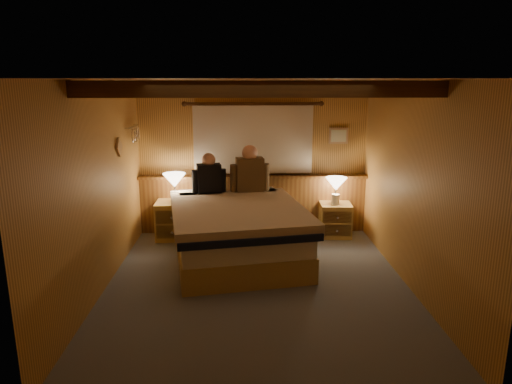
{
  "coord_description": "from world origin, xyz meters",
  "views": [
    {
      "loc": [
        -0.17,
        -5.06,
        2.38
      ],
      "look_at": [
        -0.0,
        0.4,
        1.05
      ],
      "focal_mm": 32.0,
      "sensor_mm": 36.0,
      "label": 1
    }
  ],
  "objects_px": {
    "nightstand_left": "(174,220)",
    "person_left": "(209,176)",
    "lamp_left": "(174,182)",
    "lamp_right": "(336,186)",
    "duffel_bag": "(197,236)",
    "person_right": "(250,172)",
    "bed": "(237,231)",
    "nightstand_right": "(335,220)"
  },
  "relations": [
    {
      "from": "nightstand_left",
      "to": "person_left",
      "type": "xyz_separation_m",
      "value": [
        0.57,
        -0.1,
        0.71
      ]
    },
    {
      "from": "lamp_left",
      "to": "lamp_right",
      "type": "relative_size",
      "value": 1.06
    },
    {
      "from": "nightstand_left",
      "to": "lamp_right",
      "type": "height_order",
      "value": "lamp_right"
    },
    {
      "from": "lamp_right",
      "to": "duffel_bag",
      "type": "distance_m",
      "value": 2.25
    },
    {
      "from": "person_right",
      "to": "duffel_bag",
      "type": "distance_m",
      "value": 1.24
    },
    {
      "from": "person_left",
      "to": "duffel_bag",
      "type": "xyz_separation_m",
      "value": [
        -0.18,
        -0.26,
        -0.86
      ]
    },
    {
      "from": "bed",
      "to": "lamp_right",
      "type": "bearing_deg",
      "value": 19.15
    },
    {
      "from": "nightstand_left",
      "to": "lamp_left",
      "type": "bearing_deg",
      "value": -32.15
    },
    {
      "from": "duffel_bag",
      "to": "lamp_left",
      "type": "bearing_deg",
      "value": 145.34
    },
    {
      "from": "nightstand_right",
      "to": "lamp_right",
      "type": "xyz_separation_m",
      "value": [
        -0.02,
        -0.03,
        0.56
      ]
    },
    {
      "from": "nightstand_left",
      "to": "duffel_bag",
      "type": "bearing_deg",
      "value": -42.82
    },
    {
      "from": "lamp_left",
      "to": "nightstand_left",
      "type": "bearing_deg",
      "value": 148.64
    },
    {
      "from": "nightstand_left",
      "to": "person_left",
      "type": "relative_size",
      "value": 0.93
    },
    {
      "from": "person_left",
      "to": "nightstand_right",
      "type": "bearing_deg",
      "value": -7.75
    },
    {
      "from": "lamp_left",
      "to": "person_right",
      "type": "relative_size",
      "value": 0.62
    },
    {
      "from": "nightstand_left",
      "to": "lamp_left",
      "type": "relative_size",
      "value": 1.29
    },
    {
      "from": "bed",
      "to": "lamp_right",
      "type": "distance_m",
      "value": 1.79
    },
    {
      "from": "lamp_right",
      "to": "duffel_bag",
      "type": "xyz_separation_m",
      "value": [
        -2.12,
        -0.34,
        -0.68
      ]
    },
    {
      "from": "bed",
      "to": "duffel_bag",
      "type": "height_order",
      "value": "bed"
    },
    {
      "from": "bed",
      "to": "nightstand_left",
      "type": "bearing_deg",
      "value": 129.08
    },
    {
      "from": "nightstand_right",
      "to": "duffel_bag",
      "type": "xyz_separation_m",
      "value": [
        -2.13,
        -0.38,
        -0.12
      ]
    },
    {
      "from": "person_left",
      "to": "person_right",
      "type": "relative_size",
      "value": 0.85
    },
    {
      "from": "duffel_bag",
      "to": "lamp_right",
      "type": "bearing_deg",
      "value": 17.57
    },
    {
      "from": "bed",
      "to": "person_right",
      "type": "relative_size",
      "value": 3.38
    },
    {
      "from": "lamp_right",
      "to": "person_right",
      "type": "distance_m",
      "value": 1.35
    },
    {
      "from": "nightstand_right",
      "to": "person_right",
      "type": "xyz_separation_m",
      "value": [
        -1.34,
        -0.04,
        0.78
      ]
    },
    {
      "from": "person_left",
      "to": "duffel_bag",
      "type": "distance_m",
      "value": 0.91
    },
    {
      "from": "nightstand_left",
      "to": "nightstand_right",
      "type": "distance_m",
      "value": 2.53
    },
    {
      "from": "person_left",
      "to": "nightstand_left",
      "type": "bearing_deg",
      "value": 159.07
    },
    {
      "from": "nightstand_right",
      "to": "duffel_bag",
      "type": "relative_size",
      "value": 1.08
    },
    {
      "from": "nightstand_left",
      "to": "lamp_right",
      "type": "distance_m",
      "value": 2.57
    },
    {
      "from": "bed",
      "to": "person_right",
      "type": "height_order",
      "value": "person_right"
    },
    {
      "from": "lamp_left",
      "to": "person_right",
      "type": "bearing_deg",
      "value": 0.18
    },
    {
      "from": "bed",
      "to": "duffel_bag",
      "type": "xyz_separation_m",
      "value": [
        -0.6,
        0.5,
        -0.25
      ]
    },
    {
      "from": "nightstand_right",
      "to": "lamp_right",
      "type": "relative_size",
      "value": 1.23
    },
    {
      "from": "bed",
      "to": "nightstand_right",
      "type": "xyz_separation_m",
      "value": [
        1.54,
        0.88,
        -0.13
      ]
    },
    {
      "from": "bed",
      "to": "nightstand_left",
      "type": "height_order",
      "value": "bed"
    },
    {
      "from": "lamp_left",
      "to": "nightstand_right",
      "type": "bearing_deg",
      "value": 1.06
    },
    {
      "from": "lamp_left",
      "to": "person_right",
      "type": "height_order",
      "value": "person_right"
    },
    {
      "from": "nightstand_left",
      "to": "person_right",
      "type": "bearing_deg",
      "value": -1.73
    },
    {
      "from": "bed",
      "to": "person_left",
      "type": "height_order",
      "value": "person_left"
    },
    {
      "from": "nightstand_right",
      "to": "lamp_left",
      "type": "bearing_deg",
      "value": -175.74
    }
  ]
}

